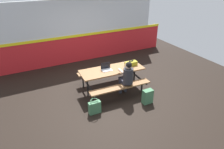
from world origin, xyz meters
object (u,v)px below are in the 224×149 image
laptop_silver (106,68)px  backpack_dark (147,97)px  tote_bag_bright (95,107)px  student_nearer (127,76)px  toolbox_grey (131,64)px  picnic_table_main (112,74)px

laptop_silver → backpack_dark: size_ratio=0.75×
backpack_dark → tote_bag_bright: backpack_dark is taller
laptop_silver → backpack_dark: 1.54m
student_nearer → toolbox_grey: size_ratio=3.02×
picnic_table_main → toolbox_grey: size_ratio=5.19×
laptop_silver → tote_bag_bright: bearing=-130.7°
student_nearer → backpack_dark: (0.37, -0.60, -0.49)m
picnic_table_main → toolbox_grey: 0.73m
toolbox_grey → picnic_table_main: bearing=177.4°
picnic_table_main → tote_bag_bright: size_ratio=4.83×
toolbox_grey → backpack_dark: size_ratio=0.91×
tote_bag_bright → backpack_dark: bearing=-9.1°
picnic_table_main → backpack_dark: bearing=-63.2°
picnic_table_main → student_nearer: bearing=-69.0°
picnic_table_main → backpack_dark: 1.36m
picnic_table_main → laptop_silver: bearing=165.5°
backpack_dark → tote_bag_bright: size_ratio=1.02×
picnic_table_main → toolbox_grey: bearing=-2.6°
picnic_table_main → backpack_dark: size_ratio=4.72×
picnic_table_main → tote_bag_bright: picnic_table_main is taller
picnic_table_main → tote_bag_bright: (-1.00, -0.91, -0.38)m
student_nearer → laptop_silver: student_nearer is taller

